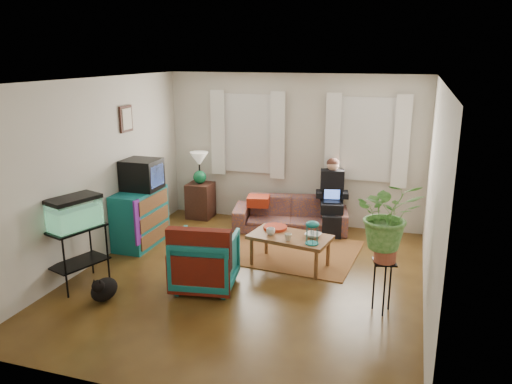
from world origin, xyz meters
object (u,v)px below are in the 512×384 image
(coffee_table, at_px, (290,251))
(armchair, at_px, (205,258))
(side_table, at_px, (200,200))
(aquarium_stand, at_px, (79,257))
(sofa, at_px, (290,209))
(dresser, at_px, (140,218))
(plant_stand, at_px, (383,287))

(coffee_table, bearing_deg, armchair, -122.89)
(side_table, bearing_deg, aquarium_stand, -96.54)
(sofa, relative_size, dresser, 1.95)
(dresser, relative_size, aquarium_stand, 1.24)
(side_table, bearing_deg, coffee_table, -38.21)
(side_table, xyz_separation_m, coffee_table, (2.09, -1.65, -0.09))
(armchair, distance_m, coffee_table, 1.30)
(side_table, distance_m, armchair, 2.87)
(sofa, distance_m, side_table, 1.74)
(aquarium_stand, relative_size, coffee_table, 0.71)
(aquarium_stand, height_order, plant_stand, aquarium_stand)
(aquarium_stand, height_order, armchair, aquarium_stand)
(aquarium_stand, distance_m, plant_stand, 3.81)
(sofa, xyz_separation_m, armchair, (-0.52, -2.42, 0.02))
(side_table, relative_size, coffee_table, 0.58)
(aquarium_stand, bearing_deg, coffee_table, 48.64)
(plant_stand, bearing_deg, armchair, -179.60)
(plant_stand, bearing_deg, side_table, 143.05)
(side_table, distance_m, aquarium_stand, 3.07)
(dresser, xyz_separation_m, armchair, (1.56, -1.05, -0.05))
(aquarium_stand, bearing_deg, side_table, 102.23)
(sofa, bearing_deg, armchair, -113.52)
(plant_stand, bearing_deg, dresser, 164.58)
(side_table, xyz_separation_m, plant_stand, (3.43, -2.58, -0.00))
(dresser, bearing_deg, sofa, 33.29)
(aquarium_stand, distance_m, coffee_table, 2.82)
(coffee_table, bearing_deg, dresser, -172.60)
(dresser, height_order, aquarium_stand, dresser)
(coffee_table, xyz_separation_m, plant_stand, (1.33, -0.93, 0.09))
(side_table, height_order, armchair, armchair)
(sofa, relative_size, plant_stand, 3.01)
(coffee_table, distance_m, plant_stand, 1.63)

